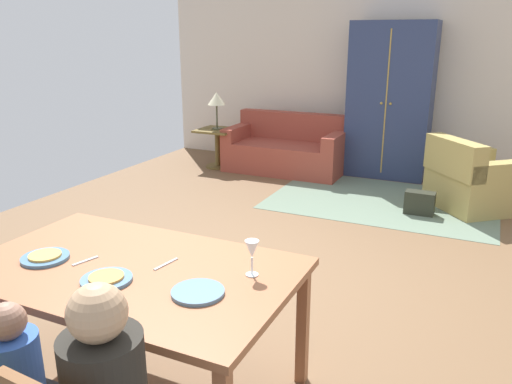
# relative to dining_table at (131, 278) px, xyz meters

# --- Properties ---
(ground_plane) EXTENTS (7.11, 6.60, 0.02)m
(ground_plane) POSITION_rel_dining_table_xyz_m (0.27, 2.25, -0.70)
(ground_plane) COLOR brown
(back_wall) EXTENTS (7.11, 0.10, 2.70)m
(back_wall) POSITION_rel_dining_table_xyz_m (0.27, 5.60, 0.66)
(back_wall) COLOR beige
(back_wall) RESTS_ON ground_plane
(dining_table) EXTENTS (1.71, 1.04, 0.76)m
(dining_table) POSITION_rel_dining_table_xyz_m (0.00, 0.00, 0.00)
(dining_table) COLOR #975A37
(dining_table) RESTS_ON ground_plane
(plate_near_man) EXTENTS (0.25, 0.25, 0.02)m
(plate_near_man) POSITION_rel_dining_table_xyz_m (-0.47, -0.12, 0.08)
(plate_near_man) COLOR teal
(plate_near_man) RESTS_ON dining_table
(pizza_near_man) EXTENTS (0.17, 0.17, 0.01)m
(pizza_near_man) POSITION_rel_dining_table_xyz_m (-0.47, -0.12, 0.09)
(pizza_near_man) COLOR gold
(pizza_near_man) RESTS_ON plate_near_man
(plate_near_child) EXTENTS (0.25, 0.25, 0.02)m
(plate_near_child) POSITION_rel_dining_table_xyz_m (-0.00, -0.18, 0.08)
(plate_near_child) COLOR #51789B
(plate_near_child) RESTS_ON dining_table
(pizza_near_child) EXTENTS (0.17, 0.17, 0.01)m
(pizza_near_child) POSITION_rel_dining_table_xyz_m (-0.00, -0.18, 0.09)
(pizza_near_child) COLOR gold
(pizza_near_child) RESTS_ON plate_near_child
(plate_near_woman) EXTENTS (0.25, 0.25, 0.02)m
(plate_near_woman) POSITION_rel_dining_table_xyz_m (0.47, -0.10, 0.08)
(plate_near_woman) COLOR #577B9C
(plate_near_woman) RESTS_ON dining_table
(wine_glass) EXTENTS (0.07, 0.07, 0.19)m
(wine_glass) POSITION_rel_dining_table_xyz_m (0.62, 0.18, 0.20)
(wine_glass) COLOR silver
(wine_glass) RESTS_ON dining_table
(fork) EXTENTS (0.06, 0.15, 0.01)m
(fork) POSITION_rel_dining_table_xyz_m (-0.26, -0.05, 0.07)
(fork) COLOR silver
(fork) RESTS_ON dining_table
(knife) EXTENTS (0.04, 0.17, 0.01)m
(knife) POSITION_rel_dining_table_xyz_m (0.15, 0.10, 0.07)
(knife) COLOR silver
(knife) RESTS_ON dining_table
(area_rug) EXTENTS (2.60, 1.80, 0.01)m
(area_rug) POSITION_rel_dining_table_xyz_m (0.53, 4.00, -0.69)
(area_rug) COLOR slate
(area_rug) RESTS_ON ground_plane
(couch) EXTENTS (1.69, 0.86, 0.82)m
(couch) POSITION_rel_dining_table_xyz_m (-1.05, 4.86, -0.39)
(couch) COLOR #994032
(couch) RESTS_ON ground_plane
(armchair) EXTENTS (1.21, 1.20, 0.82)m
(armchair) POSITION_rel_dining_table_xyz_m (1.51, 4.16, -0.37)
(armchair) COLOR tan
(armchair) RESTS_ON ground_plane
(armoire) EXTENTS (1.10, 0.59, 2.10)m
(armoire) POSITION_rel_dining_table_xyz_m (0.32, 5.21, 0.36)
(armoire) COLOR navy
(armoire) RESTS_ON ground_plane
(side_table) EXTENTS (0.56, 0.56, 0.58)m
(side_table) POSITION_rel_dining_table_xyz_m (-2.06, 4.60, -0.31)
(side_table) COLOR brown
(side_table) RESTS_ON ground_plane
(table_lamp) EXTENTS (0.26, 0.26, 0.54)m
(table_lamp) POSITION_rel_dining_table_xyz_m (-2.06, 4.60, 0.32)
(table_lamp) COLOR #43462E
(table_lamp) RESTS_ON side_table
(handbag) EXTENTS (0.32, 0.16, 0.26)m
(handbag) POSITION_rel_dining_table_xyz_m (1.00, 3.70, -0.56)
(handbag) COLOR #272A1F
(handbag) RESTS_ON ground_plane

